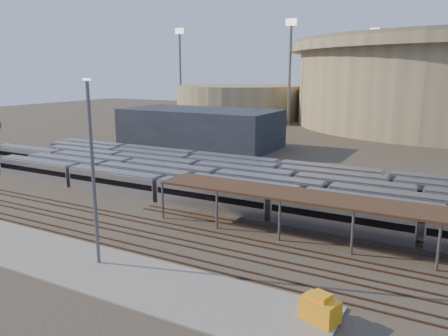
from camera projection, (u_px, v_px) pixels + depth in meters
ground at (208, 231)px, 55.67m from camera, size 420.00×420.00×0.00m
apron at (93, 267)px, 45.11m from camera, size 50.00×9.00×0.20m
subway_trains at (273, 186)px, 70.58m from camera, size 128.32×23.90×3.60m
inspection_shed at (399, 211)px, 47.78m from camera, size 60.30×6.00×5.30m
empty_tracks at (187, 243)px, 51.36m from camera, size 170.00×9.62×0.18m
secondary_arena at (240, 101)px, 193.66m from camera, size 56.00×56.00×14.00m
service_building at (200, 128)px, 118.09m from camera, size 42.00×20.00×10.00m
floodlight_0 at (290, 69)px, 159.57m from camera, size 4.00×1.00×38.40m
floodlight_1 at (180, 70)px, 193.78m from camera, size 4.00×1.00×38.40m
floodlight_3 at (372, 70)px, 193.16m from camera, size 4.00×1.00×38.40m
yard_light_pole at (93, 174)px, 43.91m from camera, size 0.81×0.36×19.04m
yellow_equipment at (320, 310)px, 35.13m from camera, size 3.41×2.69×1.86m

